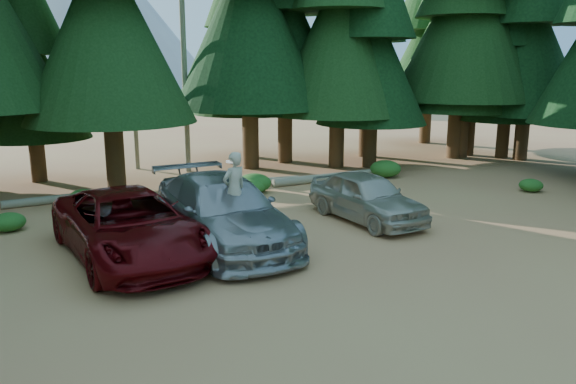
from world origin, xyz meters
name	(u,v)px	position (x,y,z in m)	size (l,w,h in m)	color
ground	(307,293)	(0.00, 0.00, 0.00)	(160.00, 160.00, 0.00)	#BC734F
forest_belt_north	(168,171)	(0.00, 15.00, 0.00)	(36.00, 7.00, 22.00)	black
snag_front	(183,32)	(0.80, 14.50, 6.00)	(0.24, 0.24, 12.00)	gray
snag_back	(131,56)	(-1.20, 16.00, 5.00)	(0.20, 0.20, 10.00)	gray
mountain_peak	(57,12)	(-2.59, 88.23, 12.71)	(48.00, 50.00, 28.00)	#919399
red_pickup	(129,225)	(-3.09, 3.67, 0.82)	(2.72, 5.89, 1.64)	#59070B
silver_minivan_center	(222,211)	(-0.69, 3.86, 0.88)	(2.48, 6.09, 1.77)	#9D9FA4
silver_minivan_right	(367,197)	(3.98, 4.39, 0.74)	(1.75, 4.35, 1.48)	#BDB6A8
frisbee_player	(234,189)	(-0.53, 3.25, 1.59)	(0.82, 0.70, 1.92)	beige
log_left	(65,198)	(-4.43, 10.41, 0.14)	(0.29, 0.29, 4.00)	gray
log_mid	(257,182)	(2.64, 10.50, 0.14)	(0.28, 0.28, 3.41)	gray
log_right	(329,177)	(5.61, 10.12, 0.16)	(0.33, 0.33, 5.08)	gray
shrub_far_left	(83,197)	(-3.86, 9.81, 0.26)	(0.95, 0.95, 0.52)	#265C1B
shrub_left	(8,222)	(-6.02, 7.37, 0.26)	(0.95, 0.95, 0.52)	#265C1B
shrub_center_left	(89,217)	(-3.86, 6.90, 0.31)	(1.11, 1.11, 0.61)	#265C1B
shrub_center_right	(251,187)	(1.86, 9.03, 0.29)	(1.04, 1.04, 0.57)	#265C1B
shrub_right	(254,183)	(2.12, 9.38, 0.35)	(1.27, 1.27, 0.70)	#265C1B
shrub_far_right	(385,169)	(8.21, 10.00, 0.36)	(1.29, 1.29, 0.71)	#265C1B
shrub_edge_east	(531,185)	(11.73, 5.50, 0.24)	(0.86, 0.86, 0.47)	#265C1B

